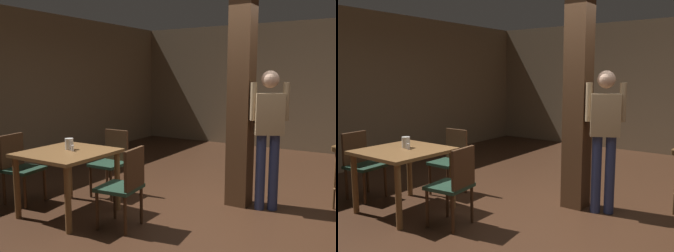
# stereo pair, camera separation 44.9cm
# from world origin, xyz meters

# --- Properties ---
(ground_plane) EXTENTS (10.80, 10.80, 0.00)m
(ground_plane) POSITION_xyz_m (0.00, 0.00, 0.00)
(ground_plane) COLOR #382114
(wall_back) EXTENTS (8.00, 0.10, 2.80)m
(wall_back) POSITION_xyz_m (0.00, 4.50, 1.40)
(wall_back) COLOR #756047
(wall_back) RESTS_ON ground_plane
(wall_left) EXTENTS (0.10, 9.00, 2.80)m
(wall_left) POSITION_xyz_m (-4.00, 0.00, 1.40)
(wall_left) COLOR #756047
(wall_left) RESTS_ON ground_plane
(pillar) EXTENTS (0.28, 0.28, 2.80)m
(pillar) POSITION_xyz_m (-0.00, 0.53, 1.40)
(pillar) COLOR #4C301C
(pillar) RESTS_ON ground_plane
(dining_table) EXTENTS (0.96, 0.96, 0.77)m
(dining_table) POSITION_xyz_m (-1.63, -0.85, 0.64)
(dining_table) COLOR brown
(dining_table) RESTS_ON ground_plane
(chair_north) EXTENTS (0.43, 0.43, 0.89)m
(chair_north) POSITION_xyz_m (-1.66, -0.01, 0.51)
(chair_north) COLOR #1E3828
(chair_north) RESTS_ON ground_plane
(chair_east) EXTENTS (0.47, 0.47, 0.89)m
(chair_east) POSITION_xyz_m (-0.78, -0.85, 0.51)
(chair_east) COLOR #1E3828
(chair_east) RESTS_ON ground_plane
(chair_west) EXTENTS (0.47, 0.47, 0.89)m
(chair_west) POSITION_xyz_m (-2.49, -0.89, 0.51)
(chair_west) COLOR #1E3828
(chair_west) RESTS_ON ground_plane
(napkin_cup) EXTENTS (0.10, 0.10, 0.14)m
(napkin_cup) POSITION_xyz_m (-1.69, -0.76, 0.84)
(napkin_cup) COLOR beige
(napkin_cup) RESTS_ON dining_table
(salt_shaker) EXTENTS (0.03, 0.03, 0.07)m
(salt_shaker) POSITION_xyz_m (-1.58, -0.82, 0.81)
(salt_shaker) COLOR silver
(salt_shaker) RESTS_ON dining_table
(standing_person) EXTENTS (0.45, 0.33, 1.72)m
(standing_person) POSITION_xyz_m (0.36, 0.52, 1.00)
(standing_person) COLOR tan
(standing_person) RESTS_ON ground_plane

